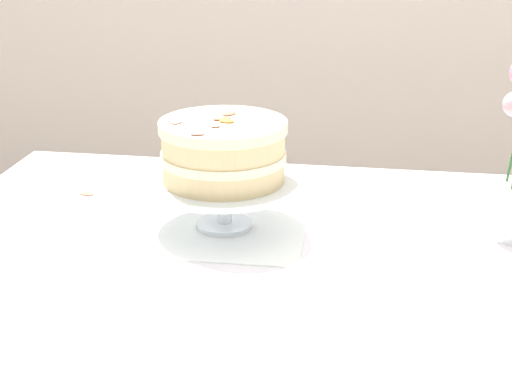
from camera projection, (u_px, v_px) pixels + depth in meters
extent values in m
cube|color=white|center=(280.00, 258.00, 1.46)|extent=(1.40, 1.00, 0.03)
cylinder|color=brown|center=(69.00, 306.00, 2.04)|extent=(0.06, 0.06, 0.71)
cube|color=white|center=(224.00, 227.00, 1.55)|extent=(0.33, 0.33, 0.00)
cylinder|color=silver|center=(224.00, 224.00, 1.55)|extent=(0.11, 0.11, 0.01)
cylinder|color=silver|center=(224.00, 204.00, 1.53)|extent=(0.03, 0.03, 0.07)
cylinder|color=silver|center=(224.00, 183.00, 1.52)|extent=(0.29, 0.29, 0.01)
cylinder|color=beige|center=(224.00, 170.00, 1.51)|extent=(0.23, 0.23, 0.04)
cylinder|color=beige|center=(223.00, 156.00, 1.50)|extent=(0.24, 0.24, 0.02)
cylinder|color=beige|center=(223.00, 142.00, 1.49)|extent=(0.23, 0.23, 0.04)
cylinder|color=beige|center=(223.00, 126.00, 1.48)|extent=(0.24, 0.24, 0.02)
ellipsoid|color=pink|center=(215.00, 125.00, 1.44)|extent=(0.02, 0.03, 0.01)
ellipsoid|color=#E56B51|center=(222.00, 118.00, 1.48)|extent=(0.04, 0.03, 0.01)
ellipsoid|color=orange|center=(227.00, 121.00, 1.47)|extent=(0.03, 0.02, 0.01)
ellipsoid|color=orange|center=(225.00, 120.00, 1.47)|extent=(0.04, 0.04, 0.00)
ellipsoid|color=pink|center=(177.00, 122.00, 1.47)|extent=(0.03, 0.03, 0.00)
ellipsoid|color=#E56B51|center=(229.00, 113.00, 1.52)|extent=(0.03, 0.04, 0.00)
ellipsoid|color=pink|center=(197.00, 133.00, 1.39)|extent=(0.03, 0.03, 0.01)
cylinder|color=silver|center=(512.00, 222.00, 1.49)|extent=(0.06, 0.06, 0.07)
ellipsoid|color=#E56B51|center=(87.00, 194.00, 1.73)|extent=(0.04, 0.03, 0.00)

